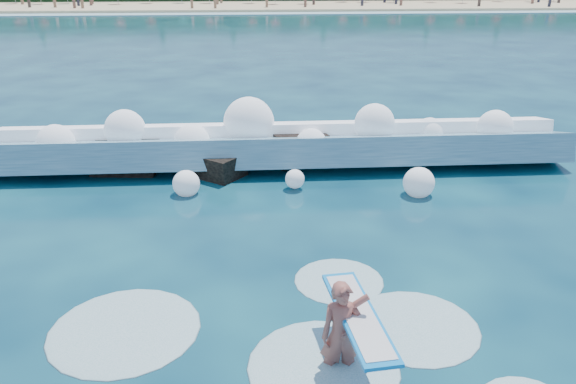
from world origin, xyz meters
TOP-DOWN VIEW (x-y plane):
  - ground at (0.00, 0.00)m, footprint 200.00×200.00m
  - beach at (0.00, 78.00)m, footprint 140.00×20.00m
  - wet_band at (0.00, 67.00)m, footprint 140.00×5.00m
  - breaking_wave at (1.61, 7.54)m, footprint 19.05×2.92m
  - rock_cluster at (-0.83, 7.24)m, footprint 7.83×3.06m
  - surfer_with_board at (2.10, -2.93)m, footprint 1.08×3.06m
  - wave_spray at (1.28, 7.39)m, footprint 15.80×4.86m
  - surf_foam at (1.09, -2.20)m, footprint 8.83×5.81m
  - beachgoers at (3.04, 75.23)m, footprint 99.38×13.85m

SIDE VIEW (x-z plane):
  - ground at x=0.00m, z-range 0.00..0.00m
  - surf_foam at x=1.09m, z-range -0.07..0.07m
  - wet_band at x=0.00m, z-range 0.00..0.08m
  - beach at x=0.00m, z-range 0.00..0.40m
  - rock_cluster at x=-0.83m, z-range -0.22..0.99m
  - breaking_wave at x=1.61m, z-range -0.25..1.39m
  - surfer_with_board at x=2.10m, z-range -0.25..1.69m
  - wave_spray at x=1.28m, z-range -0.06..2.22m
  - beachgoers at x=3.04m, z-range 0.16..2.07m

